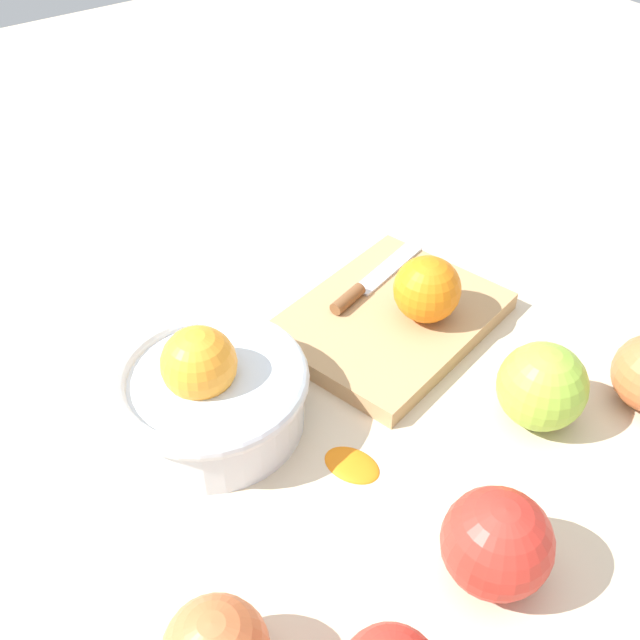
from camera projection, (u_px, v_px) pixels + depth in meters
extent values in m
plane|color=beige|center=(350.00, 414.00, 0.70)|extent=(2.40, 2.40, 0.00)
cylinder|color=silver|center=(211.00, 400.00, 0.68)|extent=(0.17, 0.17, 0.05)
torus|color=silver|center=(208.00, 379.00, 0.66)|extent=(0.18, 0.18, 0.02)
sphere|color=orange|center=(199.00, 364.00, 0.65)|extent=(0.07, 0.07, 0.07)
cube|color=tan|center=(389.00, 320.00, 0.79)|extent=(0.26, 0.22, 0.02)
sphere|color=orange|center=(427.00, 289.00, 0.76)|extent=(0.07, 0.07, 0.07)
cube|color=silver|center=(389.00, 268.00, 0.84)|extent=(0.11, 0.05, 0.00)
cylinder|color=brown|center=(348.00, 299.00, 0.79)|extent=(0.05, 0.03, 0.01)
sphere|color=red|center=(497.00, 543.00, 0.55)|extent=(0.08, 0.08, 0.08)
sphere|color=#8EB738|center=(542.00, 386.00, 0.67)|extent=(0.08, 0.08, 0.08)
ellipsoid|color=orange|center=(352.00, 462.00, 0.65)|extent=(0.05, 0.06, 0.01)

